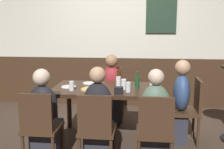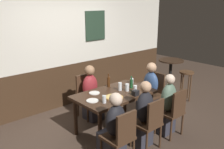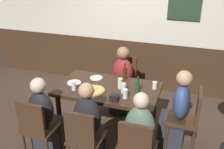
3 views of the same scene
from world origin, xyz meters
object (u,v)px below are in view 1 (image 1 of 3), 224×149
at_px(dining_table, 106,94).
at_px(pint_glass_stout, 118,83).
at_px(person_mid_far, 111,94).
at_px(plate_white_large, 69,87).
at_px(tumbler_water, 124,85).
at_px(person_left_near, 45,122).
at_px(person_right_near, 154,126).
at_px(condiment_caddy, 119,90).
at_px(chair_right_near, 155,129).
at_px(person_head_east, 177,108).
at_px(pizza, 93,89).
at_px(chair_mid_near, 96,127).
at_px(beer_bottle_green, 137,82).
at_px(chair_head_east, 190,107).
at_px(chair_mid_far, 112,90).
at_px(chair_left_near, 40,125).
at_px(beer_glass_half, 152,83).
at_px(highball_clear, 128,88).
at_px(beer_bottle_brown, 119,76).
at_px(person_mid_near, 99,123).
at_px(plate_white_small, 89,83).
at_px(pint_glass_pale, 72,86).

height_order(dining_table, pint_glass_stout, pint_glass_stout).
xyz_separation_m(person_mid_far, plate_white_large, (-0.52, -0.71, 0.27)).
bearing_deg(tumbler_water, person_left_near, -145.59).
bearing_deg(person_right_near, condiment_caddy, 140.87).
height_order(chair_right_near, person_head_east, person_head_east).
relative_size(pint_glass_stout, plate_white_large, 0.74).
xyz_separation_m(person_left_near, pizza, (0.48, 0.51, 0.28)).
xyz_separation_m(chair_mid_near, pint_glass_stout, (0.17, 0.87, 0.31)).
distance_m(beer_bottle_green, condiment_caddy, 0.39).
distance_m(chair_head_east, tumbler_water, 0.94).
distance_m(chair_mid_far, chair_mid_near, 1.69).
xyz_separation_m(chair_mid_near, tumbler_water, (0.25, 0.77, 0.30)).
bearing_deg(tumbler_water, chair_left_near, -138.96).
bearing_deg(beer_glass_half, plate_white_large, -170.10).
relative_size(highball_clear, beer_bottle_green, 0.56).
distance_m(chair_mid_far, condiment_caddy, 1.22).
relative_size(chair_mid_near, beer_bottle_green, 3.77).
bearing_deg(condiment_caddy, chair_head_east, 19.44).
distance_m(chair_head_east, beer_bottle_brown, 1.10).
height_order(chair_head_east, beer_glass_half, chair_head_east).
bearing_deg(pint_glass_stout, chair_right_near, -62.03).
distance_m(person_mid_near, beer_bottle_green, 0.87).
bearing_deg(person_right_near, chair_left_near, -172.66).
height_order(dining_table, plate_white_small, plate_white_small).
height_order(beer_bottle_brown, plate_white_small, beer_bottle_brown).
xyz_separation_m(person_head_east, tumbler_water, (-0.72, -0.08, 0.32)).
bearing_deg(pizza, beer_bottle_green, 15.05).
bearing_deg(chair_right_near, beer_glass_half, 90.21).
bearing_deg(beer_bottle_green, chair_right_near, -76.16).
xyz_separation_m(person_mid_far, beer_bottle_brown, (0.15, -0.35, 0.37)).
bearing_deg(pint_glass_pale, pizza, 11.88).
bearing_deg(beer_bottle_green, tumbler_water, -159.63).
xyz_separation_m(tumbler_water, beer_glass_half, (0.38, 0.25, -0.01)).
distance_m(chair_head_east, plate_white_small, 1.45).
distance_m(highball_clear, beer_bottle_green, 0.24).
bearing_deg(dining_table, plate_white_large, -176.71).
bearing_deg(beer_glass_half, beer_bottle_brown, 161.63).
distance_m(tumbler_water, condiment_caddy, 0.26).
bearing_deg(beer_bottle_green, person_mid_near, -122.49).
distance_m(person_left_near, pint_glass_stout, 1.12).
distance_m(chair_mid_near, pizza, 0.74).
bearing_deg(person_mid_near, tumbler_water, 67.65).
height_order(person_mid_far, person_right_near, person_right_near).
bearing_deg(dining_table, chair_mid_near, -90.00).
distance_m(chair_left_near, person_head_east, 1.81).
height_order(person_mid_far, highball_clear, person_mid_far).
distance_m(chair_left_near, chair_mid_near, 0.63).
height_order(chair_right_near, pint_glass_pale, chair_right_near).
bearing_deg(chair_head_east, person_mid_near, -149.05).
height_order(person_mid_near, plate_white_large, person_mid_near).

